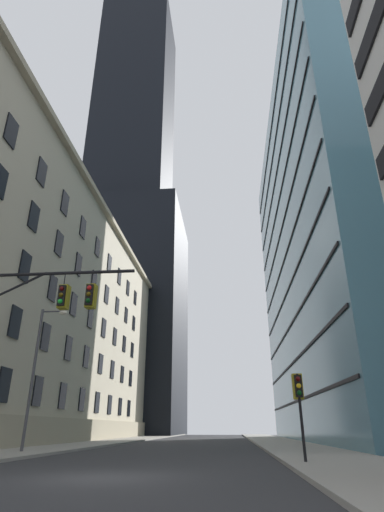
# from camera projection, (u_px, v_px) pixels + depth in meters

# --- Properties ---
(ground_plane) EXTENTS (102.00, 160.00, 0.10)m
(ground_plane) POSITION_uv_depth(u_px,v_px,m) (102.00, 480.00, 12.00)
(ground_plane) COLOR #303033
(station_building) EXTENTS (12.60, 65.20, 26.99)m
(station_building) POSITION_uv_depth(u_px,v_px,m) (33.00, 306.00, 43.09)
(station_building) COLOR #BCAF93
(station_building) RESTS_ON ground
(dark_skyscraper) EXTENTS (27.17, 27.17, 228.42)m
(dark_skyscraper) POSITION_uv_depth(u_px,v_px,m) (133.00, 152.00, 107.02)
(dark_skyscraper) COLOR black
(dark_skyscraper) RESTS_ON ground
(glass_office_midrise) EXTENTS (16.27, 47.36, 43.50)m
(glass_office_midrise) POSITION_uv_depth(u_px,v_px,m) (349.00, 248.00, 49.31)
(glass_office_midrise) COLOR teal
(glass_office_midrise) RESTS_ON ground
(traffic_signal_mast) EXTENTS (6.76, 0.63, 7.73)m
(traffic_signal_mast) POSITION_uv_depth(u_px,v_px,m) (37.00, 319.00, 16.87)
(traffic_signal_mast) COLOR black
(traffic_signal_mast) RESTS_ON sidewalk_left
(traffic_light_near_right) EXTENTS (0.40, 0.63, 3.39)m
(traffic_light_near_right) POSITION_uv_depth(u_px,v_px,m) (298.00, 391.00, 17.00)
(traffic_light_near_right) COLOR black
(traffic_light_near_right) RESTS_ON sidewalk_right
(street_lamppost) EXTENTS (1.79, 0.32, 8.38)m
(street_lamppost) POSITION_uv_depth(u_px,v_px,m) (38.00, 364.00, 24.87)
(street_lamppost) COLOR #47474C
(street_lamppost) RESTS_ON sidewalk_left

